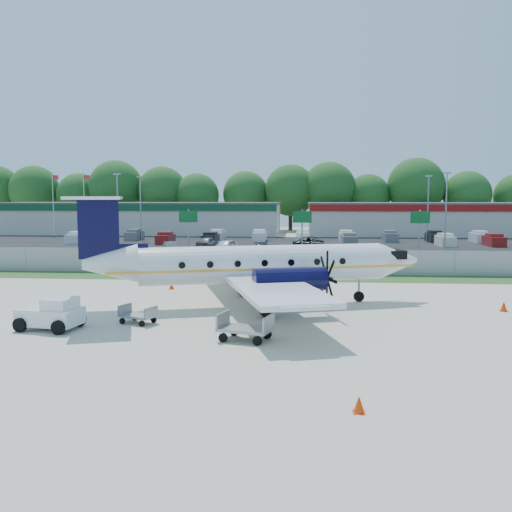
# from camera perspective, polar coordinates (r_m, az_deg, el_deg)

# --- Properties ---
(ground) EXTENTS (170.00, 170.00, 0.00)m
(ground) POSITION_cam_1_polar(r_m,az_deg,el_deg) (32.33, -0.89, -5.17)
(ground) COLOR beige
(ground) RESTS_ON ground
(grass_verge) EXTENTS (170.00, 4.00, 0.02)m
(grass_verge) POSITION_cam_1_polar(r_m,az_deg,el_deg) (44.12, 0.65, -2.15)
(grass_verge) COLOR #2D561E
(grass_verge) RESTS_ON ground
(access_road) EXTENTS (170.00, 8.00, 0.02)m
(access_road) POSITION_cam_1_polar(r_m,az_deg,el_deg) (51.05, 1.22, -1.03)
(access_road) COLOR black
(access_road) RESTS_ON ground
(parking_lot) EXTENTS (170.00, 32.00, 0.02)m
(parking_lot) POSITION_cam_1_polar(r_m,az_deg,el_deg) (71.90, 2.27, 1.01)
(parking_lot) COLOR black
(parking_lot) RESTS_ON ground
(perimeter_fence) EXTENTS (120.00, 0.06, 1.99)m
(perimeter_fence) POSITION_cam_1_polar(r_m,az_deg,el_deg) (45.97, 0.83, -0.57)
(perimeter_fence) COLOR gray
(perimeter_fence) RESTS_ON ground
(building_west) EXTENTS (46.40, 12.40, 5.24)m
(building_west) POSITION_cam_1_polar(r_m,az_deg,el_deg) (97.47, -11.41, 3.75)
(building_west) COLOR beige
(building_west) RESTS_ON ground
(building_east) EXTENTS (44.40, 12.40, 5.24)m
(building_east) POSITION_cam_1_polar(r_m,az_deg,el_deg) (96.36, 18.54, 3.53)
(building_east) COLOR beige
(building_east) RESTS_ON ground
(sign_left) EXTENTS (1.80, 0.26, 5.00)m
(sign_left) POSITION_cam_1_polar(r_m,az_deg,el_deg) (55.66, -6.78, 3.23)
(sign_left) COLOR gray
(sign_left) RESTS_ON ground
(sign_mid) EXTENTS (1.80, 0.26, 5.00)m
(sign_mid) POSITION_cam_1_polar(r_m,az_deg,el_deg) (54.53, 4.64, 3.20)
(sign_mid) COLOR gray
(sign_mid) RESTS_ON ground
(sign_right) EXTENTS (1.80, 0.26, 5.00)m
(sign_right) POSITION_cam_1_polar(r_m,az_deg,el_deg) (55.60, 16.06, 3.03)
(sign_right) COLOR gray
(sign_right) RESTS_ON ground
(flagpole_west) EXTENTS (1.06, 0.12, 10.00)m
(flagpole_west) POSITION_cam_1_polar(r_m,az_deg,el_deg) (94.98, -19.58, 5.28)
(flagpole_west) COLOR white
(flagpole_west) RESTS_ON ground
(flagpole_east) EXTENTS (1.06, 0.12, 10.00)m
(flagpole_east) POSITION_cam_1_polar(r_m,az_deg,el_deg) (93.03, -16.77, 5.36)
(flagpole_east) COLOR white
(flagpole_east) RESTS_ON ground
(light_pole_nw) EXTENTS (0.90, 0.35, 9.09)m
(light_pole_nw) POSITION_cam_1_polar(r_m,az_deg,el_deg) (73.32, -13.66, 5.03)
(light_pole_nw) COLOR gray
(light_pole_nw) RESTS_ON ground
(light_pole_ne) EXTENTS (0.90, 0.35, 9.09)m
(light_pole_ne) POSITION_cam_1_polar(r_m,az_deg,el_deg) (71.58, 18.48, 4.87)
(light_pole_ne) COLOR gray
(light_pole_ne) RESTS_ON ground
(light_pole_sw) EXTENTS (0.90, 0.35, 9.09)m
(light_pole_sw) POSITION_cam_1_polar(r_m,az_deg,el_deg) (82.87, -11.47, 5.17)
(light_pole_sw) COLOR gray
(light_pole_sw) RESTS_ON ground
(light_pole_se) EXTENTS (0.90, 0.35, 9.09)m
(light_pole_se) POSITION_cam_1_polar(r_m,az_deg,el_deg) (81.33, 16.82, 5.02)
(light_pole_se) COLOR gray
(light_pole_se) RESTS_ON ground
(tree_line) EXTENTS (112.00, 6.00, 14.00)m
(tree_line) POSITION_cam_1_polar(r_m,az_deg,el_deg) (105.80, 3.08, 2.60)
(tree_line) COLOR #1B5017
(tree_line) RESTS_ON ground
(aircraft) EXTENTS (20.45, 19.96, 6.25)m
(aircraft) POSITION_cam_1_polar(r_m,az_deg,el_deg) (32.41, -0.02, -0.82)
(aircraft) COLOR white
(aircraft) RESTS_ON ground
(pushback_tug) EXTENTS (3.04, 2.41, 1.51)m
(pushback_tug) POSITION_cam_1_polar(r_m,az_deg,el_deg) (28.66, -19.68, -5.50)
(pushback_tug) COLOR white
(pushback_tug) RESTS_ON ground
(baggage_cart_near) EXTENTS (1.96, 1.58, 0.89)m
(baggage_cart_near) POSITION_cam_1_polar(r_m,az_deg,el_deg) (28.86, -11.73, -5.81)
(baggage_cart_near) COLOR gray
(baggage_cart_near) RESTS_ON ground
(baggage_cart_far) EXTENTS (2.53, 1.91, 1.18)m
(baggage_cart_far) POSITION_cam_1_polar(r_m,az_deg,el_deg) (24.97, -1.08, -7.22)
(baggage_cart_far) COLOR gray
(baggage_cart_far) RESTS_ON ground
(cone_nose) EXTENTS (0.40, 0.40, 0.57)m
(cone_nose) POSITION_cam_1_polar(r_m,az_deg,el_deg) (34.02, 23.53, -4.65)
(cone_nose) COLOR #E53907
(cone_nose) RESTS_ON ground
(cone_port_wing) EXTENTS (0.36, 0.36, 0.51)m
(cone_port_wing) POSITION_cam_1_polar(r_m,az_deg,el_deg) (17.35, 10.25, -14.41)
(cone_port_wing) COLOR #E53907
(cone_port_wing) RESTS_ON ground
(cone_starboard_wing) EXTENTS (0.36, 0.36, 0.52)m
(cone_starboard_wing) POSITION_cam_1_polar(r_m,az_deg,el_deg) (39.00, -8.45, -2.94)
(cone_starboard_wing) COLOR #E53907
(cone_starboard_wing) RESTS_ON ground
(road_car_west) EXTENTS (5.63, 2.67, 1.59)m
(road_car_west) POSITION_cam_1_polar(r_m,az_deg,el_deg) (54.40, -17.63, -0.89)
(road_car_west) COLOR beige
(road_car_west) RESTS_ON ground
(road_car_mid) EXTENTS (4.60, 2.25, 1.51)m
(road_car_mid) POSITION_cam_1_polar(r_m,az_deg,el_deg) (52.84, 13.32, -0.97)
(road_car_mid) COLOR #595B5E
(road_car_mid) RESTS_ON ground
(parked_car_a) EXTENTS (2.88, 4.47, 1.39)m
(parked_car_a) POSITION_cam_1_polar(r_m,az_deg,el_deg) (61.74, -8.39, 0.11)
(parked_car_a) COLOR #595B5E
(parked_car_a) RESTS_ON ground
(parked_car_b) EXTENTS (2.80, 4.87, 1.56)m
(parked_car_b) POSITION_cam_1_polar(r_m,az_deg,el_deg) (61.99, -3.08, 0.19)
(parked_car_b) COLOR silver
(parked_car_b) RESTS_ON ground
(parked_car_c) EXTENTS (2.42, 4.63, 1.28)m
(parked_car_c) POSITION_cam_1_polar(r_m,az_deg,el_deg) (60.23, 0.61, 0.03)
(parked_car_c) COLOR black
(parked_car_c) RESTS_ON ground
(parked_car_d) EXTENTS (2.41, 5.18, 1.44)m
(parked_car_d) POSITION_cam_1_polar(r_m,az_deg,el_deg) (60.27, 6.14, 0.00)
(parked_car_d) COLOR #595B5E
(parked_car_d) RESTS_ON ground
(parked_car_e) EXTENTS (2.65, 4.08, 1.29)m
(parked_car_e) POSITION_cam_1_polar(r_m,az_deg,el_deg) (61.52, 12.43, 0.02)
(parked_car_e) COLOR silver
(parked_car_e) RESTS_ON ground
(parked_car_f) EXTENTS (2.70, 4.69, 1.50)m
(parked_car_f) POSITION_cam_1_polar(r_m,az_deg,el_deg) (68.00, -4.77, 0.70)
(parked_car_f) COLOR #595B5E
(parked_car_f) RESTS_ON ground
(parked_car_g) EXTENTS (3.81, 6.39, 1.66)m
(parked_car_g) POSITION_cam_1_polar(r_m,az_deg,el_deg) (66.24, 5.35, 0.55)
(parked_car_g) COLOR black
(parked_car_g) RESTS_ON ground
(far_parking_rows) EXTENTS (56.00, 10.00, 1.60)m
(far_parking_rows) POSITION_cam_1_polar(r_m,az_deg,el_deg) (76.88, 2.43, 1.32)
(far_parking_rows) COLOR gray
(far_parking_rows) RESTS_ON ground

